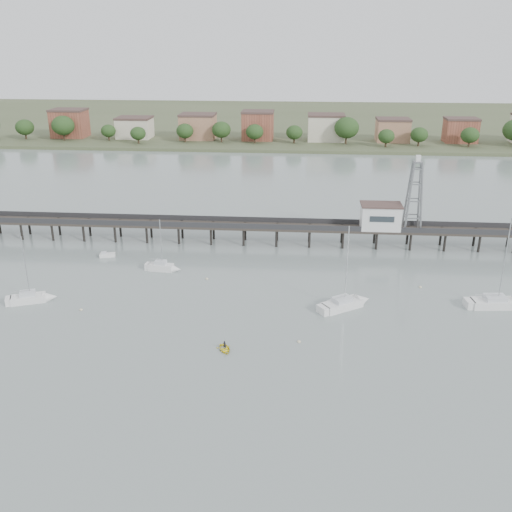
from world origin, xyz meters
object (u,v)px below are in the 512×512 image
(pier, at_px, (261,226))
(sailboat_c, at_px, (350,303))
(sailboat_a, at_px, (35,298))
(sailboat_d, at_px, (505,303))
(sailboat_b, at_px, (165,267))
(yellow_dinghy, at_px, (225,350))
(white_tender, at_px, (107,255))
(lattice_tower, at_px, (414,196))

(pier, distance_m, sailboat_c, 34.07)
(sailboat_a, bearing_deg, sailboat_d, -18.25)
(sailboat_b, bearing_deg, pier, 51.03)
(sailboat_c, bearing_deg, yellow_dinghy, -174.37)
(sailboat_a, height_order, white_tender, sailboat_a)
(lattice_tower, distance_m, sailboat_d, 31.41)
(sailboat_a, distance_m, sailboat_d, 78.16)
(lattice_tower, xyz_separation_m, white_tender, (-61.84, -10.56, -10.73))
(lattice_tower, relative_size, sailboat_b, 1.47)
(yellow_dinghy, bearing_deg, sailboat_b, 95.55)
(sailboat_a, relative_size, sailboat_d, 0.75)
(white_tender, bearing_deg, yellow_dinghy, -64.40)
(sailboat_d, bearing_deg, sailboat_a, 177.44)
(sailboat_a, xyz_separation_m, sailboat_d, (78.05, 4.21, -0.02))
(sailboat_a, bearing_deg, sailboat_c, -18.83)
(sailboat_b, height_order, white_tender, sailboat_b)
(sailboat_c, height_order, white_tender, sailboat_c)
(pier, xyz_separation_m, yellow_dinghy, (-1.87, -44.99, -3.79))
(sailboat_d, bearing_deg, sailboat_b, 164.10)
(white_tender, bearing_deg, pier, 5.20)
(pier, relative_size, sailboat_d, 9.15)
(sailboat_a, distance_m, sailboat_b, 23.93)
(sailboat_c, bearing_deg, sailboat_d, -29.80)
(sailboat_c, bearing_deg, lattice_tower, 29.47)
(lattice_tower, distance_m, yellow_dinghy, 57.10)
(sailboat_b, xyz_separation_m, yellow_dinghy, (15.09, -28.19, -0.66))
(sailboat_c, bearing_deg, sailboat_b, 125.43)
(pier, distance_m, sailboat_d, 50.65)
(yellow_dinghy, bearing_deg, sailboat_d, -1.10)
(sailboat_b, xyz_separation_m, white_tender, (-13.38, 6.24, -0.29))
(pier, bearing_deg, lattice_tower, 0.00)
(yellow_dinghy, bearing_deg, sailboat_a, 135.98)
(lattice_tower, bearing_deg, yellow_dinghy, -126.57)
(sailboat_d, distance_m, white_tender, 74.69)
(sailboat_b, distance_m, yellow_dinghy, 31.98)
(yellow_dinghy, bearing_deg, sailboat_c, 17.08)
(pier, relative_size, lattice_tower, 9.68)
(pier, xyz_separation_m, white_tender, (-30.34, -10.56, -3.42))
(yellow_dinghy, bearing_deg, white_tender, 106.97)
(sailboat_d, bearing_deg, yellow_dinghy, -164.13)
(sailboat_c, xyz_separation_m, sailboat_d, (25.54, 1.91, -0.01))
(sailboat_a, bearing_deg, sailboat_b, 17.30)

